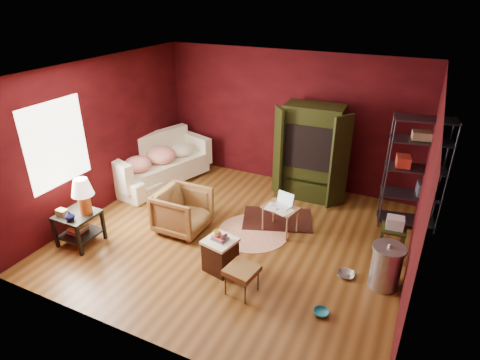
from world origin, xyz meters
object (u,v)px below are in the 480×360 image
Objects in this scene: tv_armoire at (311,151)px; laptop_desk at (281,209)px; side_table at (80,206)px; sofa at (159,165)px; hamper at (220,254)px; armchair at (183,209)px; wire_shelving at (417,169)px.

laptop_desk is at bearing -94.22° from tv_armoire.
tv_armoire is at bearing 48.04° from side_table.
hamper is (2.61, -2.08, -0.15)m from sofa.
armchair is 1.37× the size of hamper.
sofa is 1.86× the size of side_table.
sofa is at bearing 175.55° from wire_shelving.
hamper is at bearing -122.29° from armchair.
wire_shelving is (5.04, 0.50, 0.68)m from sofa.
hamper is 1.46m from laptop_desk.
side_table is 2.44m from hamper.
side_table is at bearing -166.98° from sofa.
wire_shelving is (1.92, -0.29, 0.11)m from tv_armoire.
armchair is 1.70m from laptop_desk.
armchair is (1.50, -1.39, -0.01)m from sofa.
side_table is at bearing -171.78° from hamper.
armchair reaches higher than laptop_desk.
tv_armoire reaches higher than sofa.
armchair is at bearing 148.18° from hamper.
side_table reaches higher than sofa.
sofa is at bearing 46.72° from armchair.
side_table is at bearing -158.80° from wire_shelving.
armchair is 0.71× the size of side_table.
side_table is 0.58× the size of wire_shelving.
sofa is at bearing 95.44° from side_table.
laptop_desk is at bearing 31.35° from side_table.
tv_armoire reaches higher than armchair.
sofa reaches higher than laptop_desk.
sofa reaches higher than armchair.
side_table is at bearing 128.61° from armchair.
sofa is at bearing -179.16° from laptop_desk.
armchair is 0.44× the size of tv_armoire.
armchair is at bearing -128.72° from tv_armoire.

